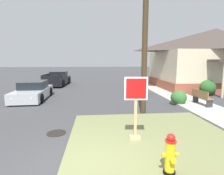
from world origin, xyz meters
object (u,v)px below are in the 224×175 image
Objects in this scene: utility_pole at (145,21)px; parked_sedan_silver at (33,91)px; street_bench at (202,97)px; stop_sign at (136,109)px; pickup_truck_black at (57,80)px; manhole_cover at (56,133)px; fire_hydrant at (170,155)px.

parked_sedan_silver is at bearing 148.80° from utility_pole.
stop_sign is at bearing -139.30° from street_bench.
stop_sign is at bearing -69.84° from pickup_truck_black.
manhole_cover is at bearing -149.20° from utility_pole.
stop_sign is 0.39× the size of pickup_truck_black.
fire_hydrant reaches higher than street_bench.
pickup_truck_black is at bearing 110.16° from stop_sign.
stop_sign reaches higher than manhole_cover.
pickup_truck_black reaches higher than manhole_cover.
manhole_cover is at bearing 161.28° from stop_sign.
utility_pole is (3.89, 2.32, 4.52)m from manhole_cover.
pickup_truck_black is 0.61× the size of utility_pole.
fire_hydrant is at bearing -98.51° from utility_pole.
manhole_cover is 7.06m from parked_sedan_silver.
parked_sedan_silver is 10.95m from street_bench.
pickup_truck_black reaches higher than street_bench.
manhole_cover is 8.27m from street_bench.
parked_sedan_silver is 0.84× the size of pickup_truck_black.
parked_sedan_silver reaches higher than street_bench.
street_bench reaches higher than manhole_cover.
fire_hydrant is at bearing -57.11° from parked_sedan_silver.
street_bench is at bearing 13.93° from utility_pole.
stop_sign is 2.96× the size of manhole_cover.
fire_hydrant is 0.11× the size of utility_pole.
manhole_cover is 0.49× the size of street_bench.
utility_pole reaches higher than manhole_cover.
manhole_cover is at bearing -79.01° from pickup_truck_black.
fire_hydrant is at bearing -42.51° from manhole_cover.
fire_hydrant is 6.58m from utility_pole.
utility_pole reaches higher than stop_sign.
fire_hydrant is 11.04m from parked_sedan_silver.
utility_pole is at bearing -60.36° from pickup_truck_black.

